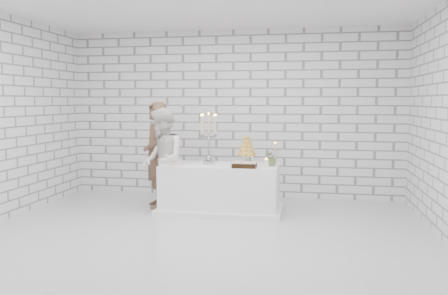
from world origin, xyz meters
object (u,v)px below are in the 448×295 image
(cake_table, at_px, (220,188))
(candelabra, at_px, (209,138))
(bride, at_px, (162,161))
(croquembouche, at_px, (247,150))
(groom, at_px, (156,155))

(cake_table, bearing_deg, candelabra, 167.75)
(bride, relative_size, croquembouche, 3.45)
(groom, relative_size, candelabra, 2.14)
(groom, bearing_deg, bride, 4.36)
(candelabra, bearing_deg, croquembouche, 1.32)
(cake_table, bearing_deg, bride, -165.57)
(croquembouche, bearing_deg, candelabra, -178.68)
(cake_table, distance_m, groom, 1.20)
(croquembouche, bearing_deg, groom, 176.14)
(croquembouche, bearing_deg, cake_table, -172.38)
(candelabra, bearing_deg, bride, -158.68)
(cake_table, xyz_separation_m, groom, (-1.09, 0.16, 0.49))
(candelabra, distance_m, croquembouche, 0.62)
(groom, relative_size, bride, 1.05)
(bride, bearing_deg, cake_table, 81.69)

